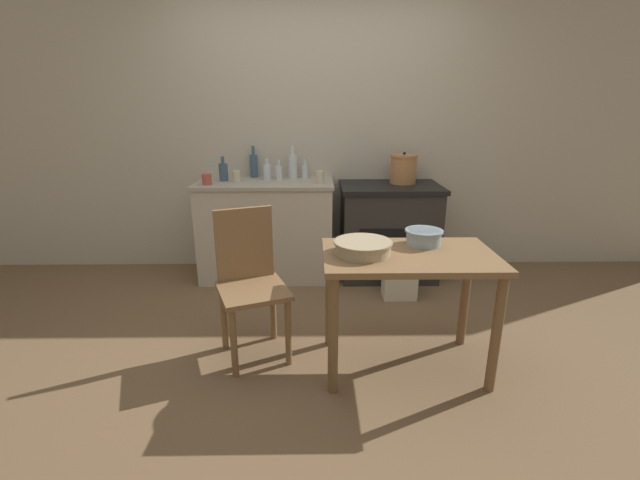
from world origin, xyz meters
TOP-DOWN VIEW (x-y plane):
  - ground_plane at (0.00, 0.00)m, footprint 14.00×14.00m
  - wall_back at (0.00, 1.58)m, footprint 8.00×0.07m
  - counter_cabinet at (-0.47, 1.26)m, footprint 1.20×0.60m
  - stove at (0.64, 1.26)m, footprint 0.88×0.62m
  - work_table at (0.49, -0.21)m, footprint 0.98×0.59m
  - chair at (-0.44, -0.03)m, footprint 0.52×0.52m
  - flour_sack at (0.66, 0.75)m, footprint 0.27×0.19m
  - stock_pot at (0.76, 1.33)m, footprint 0.24×0.24m
  - mixing_bowl_large at (0.23, -0.22)m, footprint 0.33×0.33m
  - mixing_bowl_small at (0.61, -0.05)m, footprint 0.22×0.22m
  - bottle_far_left at (-0.60, 1.49)m, footprint 0.07×0.07m
  - bottle_left at (-0.13, 1.45)m, footprint 0.06×0.06m
  - bottle_mid_left at (-0.35, 1.35)m, footprint 0.06×0.06m
  - bottle_center_left at (-0.46, 1.38)m, footprint 0.08×0.08m
  - bottle_center at (-0.23, 1.43)m, footprint 0.08×0.08m
  - bottle_center_right at (-0.84, 1.30)m, footprint 0.08×0.08m
  - cup_mid_right at (-0.72, 1.24)m, footprint 0.07×0.07m
  - cup_right at (0.01, 1.17)m, footprint 0.07×0.07m
  - cup_far_right at (-0.94, 1.11)m, footprint 0.08×0.08m

SIDE VIEW (x-z plane):
  - ground_plane at x=0.00m, z-range 0.00..0.00m
  - flour_sack at x=0.66m, z-range 0.00..0.39m
  - stove at x=0.64m, z-range 0.00..0.85m
  - counter_cabinet at x=-0.47m, z-range 0.00..0.88m
  - chair at x=-0.44m, z-range 0.03..0.96m
  - work_table at x=0.49m, z-range 0.24..0.96m
  - mixing_bowl_large at x=0.23m, z-range 0.73..0.81m
  - mixing_bowl_small at x=0.61m, z-range 0.73..0.82m
  - cup_far_right at x=-0.94m, z-range 0.88..0.97m
  - cup_mid_right at x=-0.72m, z-range 0.88..0.98m
  - cup_right at x=0.01m, z-range 0.88..0.99m
  - bottle_left at x=-0.13m, z-range 0.86..1.03m
  - bottle_mid_left at x=-0.35m, z-range 0.86..1.04m
  - bottle_center_left at x=-0.46m, z-range 0.86..1.04m
  - bottle_center_right at x=-0.84m, z-range 0.86..1.07m
  - stock_pot at x=0.76m, z-range 0.84..1.12m
  - bottle_far_left at x=-0.60m, z-range 0.85..1.13m
  - bottle_center at x=-0.23m, z-range 0.85..1.14m
  - wall_back at x=0.00m, z-range 0.00..2.55m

